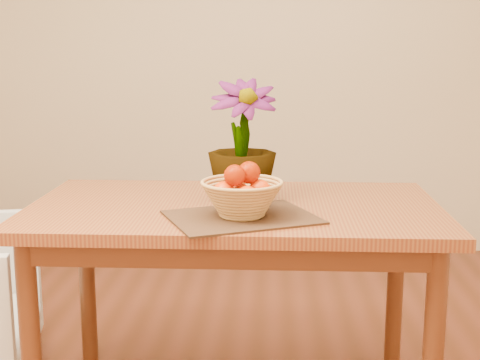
{
  "coord_description": "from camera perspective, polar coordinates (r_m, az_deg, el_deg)",
  "views": [
    {
      "loc": [
        0.13,
        -1.92,
        1.28
      ],
      "look_at": [
        0.02,
        0.17,
        0.86
      ],
      "focal_mm": 50.0,
      "sensor_mm": 36.0,
      "label": 1
    }
  ],
  "objects": [
    {
      "name": "orange_pile",
      "position": [
        2.08,
        0.19,
        -0.29
      ],
      "size": [
        0.18,
        0.17,
        0.13
      ],
      "rotation": [
        0.0,
        0.0,
        -0.27
      ],
      "color": "red",
      "rests_on": "wicker_basket"
    },
    {
      "name": "placemat",
      "position": [
        2.1,
        0.16,
        -3.19
      ],
      "size": [
        0.54,
        0.48,
        0.01
      ],
      "primitive_type": "cube",
      "rotation": [
        0.0,
        0.0,
        0.42
      ],
      "color": "#3D2516",
      "rests_on": "table"
    },
    {
      "name": "wicker_basket",
      "position": [
        2.09,
        0.17,
        -1.72
      ],
      "size": [
        0.26,
        0.26,
        0.11
      ],
      "color": "tan",
      "rests_on": "placemat"
    },
    {
      "name": "wall_back",
      "position": [
        4.18,
        1.1,
        12.25
      ],
      "size": [
        4.0,
        0.02,
        2.7
      ],
      "primitive_type": "cube",
      "color": "beige",
      "rests_on": "floor"
    },
    {
      "name": "table",
      "position": [
        2.31,
        -0.45,
        -4.18
      ],
      "size": [
        1.4,
        0.8,
        0.75
      ],
      "color": "brown",
      "rests_on": "floor"
    },
    {
      "name": "potted_plant",
      "position": [
        2.31,
        0.19,
        3.38
      ],
      "size": [
        0.27,
        0.27,
        0.42
      ],
      "primitive_type": "imported",
      "rotation": [
        0.0,
        0.0,
        0.14
      ],
      "color": "#214B15",
      "rests_on": "table"
    }
  ]
}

